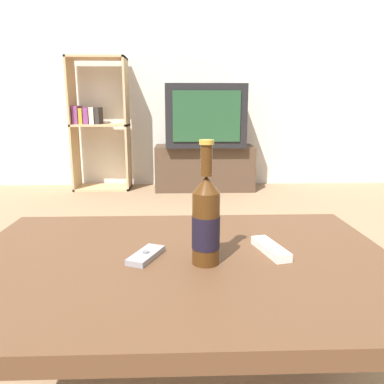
{
  "coord_description": "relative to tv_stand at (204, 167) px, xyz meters",
  "views": [
    {
      "loc": [
        0.0,
        -0.84,
        0.78
      ],
      "look_at": [
        0.04,
        0.27,
        0.53
      ],
      "focal_mm": 35.0,
      "sensor_mm": 36.0,
      "label": 1
    }
  ],
  "objects": [
    {
      "name": "back_wall",
      "position": [
        -0.24,
        0.27,
        1.09
      ],
      "size": [
        8.0,
        0.05,
        2.6
      ],
      "color": "silver",
      "rests_on": "ground_plane"
    },
    {
      "name": "coffee_table",
      "position": [
        -0.24,
        -2.76,
        0.16
      ],
      "size": [
        1.03,
        0.71,
        0.43
      ],
      "color": "brown",
      "rests_on": "ground_plane"
    },
    {
      "name": "tv_stand",
      "position": [
        0.0,
        0.0,
        0.0
      ],
      "size": [
        0.94,
        0.39,
        0.42
      ],
      "color": "#4C3828",
      "rests_on": "ground_plane"
    },
    {
      "name": "television",
      "position": [
        -0.0,
        -0.0,
        0.49
      ],
      "size": [
        0.72,
        0.53,
        0.56
      ],
      "color": "black",
      "rests_on": "tv_stand"
    },
    {
      "name": "bookshelf",
      "position": [
        -1.02,
        0.05,
        0.43
      ],
      "size": [
        0.53,
        0.3,
        1.24
      ],
      "color": "tan",
      "rests_on": "ground_plane"
    },
    {
      "name": "beer_bottle",
      "position": [
        -0.18,
        -2.79,
        0.32
      ],
      "size": [
        0.06,
        0.06,
        0.28
      ],
      "color": "#47280F",
      "rests_on": "coffee_table"
    },
    {
      "name": "cell_phone",
      "position": [
        -0.32,
        -2.75,
        0.23
      ],
      "size": [
        0.09,
        0.12,
        0.02
      ],
      "rotation": [
        0.0,
        0.0,
        -0.41
      ],
      "color": "gray",
      "rests_on": "coffee_table"
    },
    {
      "name": "remote_control",
      "position": [
        -0.02,
        -2.73,
        0.23
      ],
      "size": [
        0.07,
        0.15,
        0.02
      ],
      "rotation": [
        0.0,
        0.0,
        0.24
      ],
      "color": "white",
      "rests_on": "coffee_table"
    }
  ]
}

